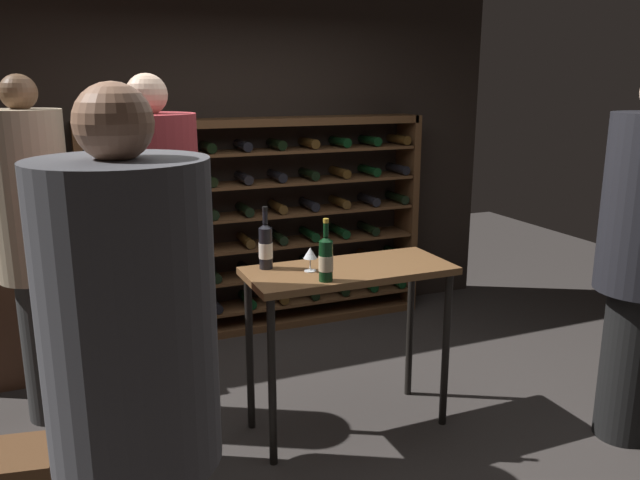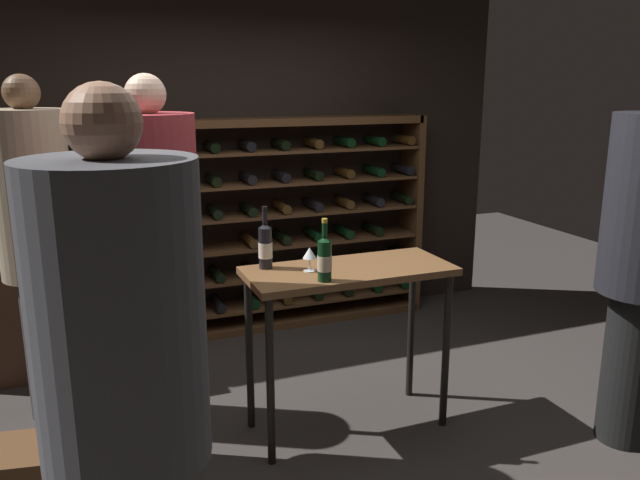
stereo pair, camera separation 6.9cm
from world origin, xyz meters
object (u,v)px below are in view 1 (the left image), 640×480
wine_bottle_black_capsule (326,258)px  tasting_table (349,290)px  wine_rack (263,226)px  wine_bottle_green_slim (266,246)px  person_bystander_dark_jacket (34,236)px  display_cabinet (3,280)px  person_guest_khaki (134,388)px  wine_glass_stemmed_center (309,254)px  person_guest_plum_blouse (158,263)px

wine_bottle_black_capsule → tasting_table: bearing=38.8°
wine_rack → wine_bottle_green_slim: 1.65m
person_bystander_dark_jacket → display_cabinet: size_ratio=1.43×
person_guest_khaki → wine_bottle_black_capsule: size_ratio=6.00×
wine_glass_stemmed_center → person_bystander_dark_jacket: bearing=150.5°
person_guest_plum_blouse → person_guest_khaki: bearing=-173.0°
wine_bottle_green_slim → wine_glass_stemmed_center: bearing=-35.6°
wine_rack → wine_bottle_black_capsule: size_ratio=8.25×
wine_bottle_green_slim → person_guest_khaki: bearing=-121.7°
person_guest_khaki → display_cabinet: (-0.55, 2.69, -0.38)m
tasting_table → wine_bottle_green_slim: bearing=159.5°
tasting_table → person_guest_plum_blouse: (-1.05, -0.03, 0.29)m
person_guest_khaki → wine_glass_stemmed_center: (1.08, 1.28, -0.02)m
wine_rack → wine_bottle_black_capsule: wine_rack is taller
wine_bottle_black_capsule → wine_bottle_green_slim: wine_bottle_green_slim is taller
wine_rack → person_guest_khaki: person_guest_khaki is taller
person_guest_plum_blouse → wine_glass_stemmed_center: bearing=-67.4°
person_guest_khaki → wine_glass_stemmed_center: size_ratio=14.86×
wine_rack → person_bystander_dark_jacket: 1.92m
person_guest_plum_blouse → wine_glass_stemmed_center: size_ratio=15.12×
wine_rack → person_bystander_dark_jacket: person_bystander_dark_jacket is taller
wine_rack → person_guest_khaki: 3.29m
tasting_table → person_bystander_dark_jacket: (-1.62, 0.80, 0.29)m
person_bystander_dark_jacket → wine_bottle_black_capsule: size_ratio=6.12×
person_bystander_dark_jacket → wine_bottle_black_capsule: (1.40, -0.98, -0.03)m
wine_rack → wine_bottle_black_capsule: bearing=-97.8°
tasting_table → person_bystander_dark_jacket: 1.83m
tasting_table → person_guest_plum_blouse: bearing=-178.2°
person_guest_khaki → wine_glass_stemmed_center: 1.67m
wine_bottle_green_slim → wine_glass_stemmed_center: wine_bottle_green_slim is taller
wine_rack → person_guest_khaki: bearing=-114.5°
person_bystander_dark_jacket → wine_bottle_green_slim: person_bystander_dark_jacket is taller
tasting_table → wine_bottle_black_capsule: 0.38m
wine_bottle_green_slim → wine_glass_stemmed_center: size_ratio=2.60×
tasting_table → display_cabinet: size_ratio=0.82×
person_bystander_dark_jacket → wine_glass_stemmed_center: size_ratio=15.14×
person_guest_plum_blouse → wine_glass_stemmed_center: 0.82m
tasting_table → wine_bottle_black_capsule: size_ratio=3.50×
person_guest_khaki → person_guest_plum_blouse: bearing=-127.9°
wine_rack → display_cabinet: bearing=-171.3°
display_cabinet → tasting_table: bearing=-37.6°
wine_glass_stemmed_center → person_guest_khaki: bearing=-130.3°
wine_bottle_green_slim → wine_glass_stemmed_center: 0.25m
wine_rack → tasting_table: size_ratio=2.36×
person_guest_khaki → person_bystander_dark_jacket: 2.08m
wine_glass_stemmed_center → display_cabinet: bearing=139.0°
wine_bottle_green_slim → display_cabinet: bearing=138.3°
person_bystander_dark_jacket → wine_glass_stemmed_center: (1.38, -0.78, -0.06)m
wine_bottle_black_capsule → wine_bottle_green_slim: (-0.22, 0.34, 0.01)m
wine_rack → person_guest_khaki: (-1.36, -2.98, 0.24)m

